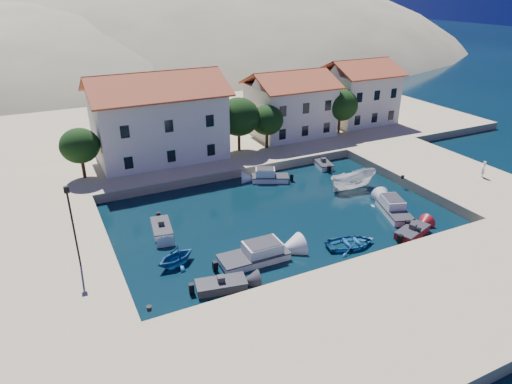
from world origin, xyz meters
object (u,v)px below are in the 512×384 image
(boat_east, at_px, (352,189))
(pedestrian, at_px, (483,169))
(rowboat_south, at_px, (350,246))
(cabin_cruiser_south, at_px, (254,255))
(building_left, at_px, (157,115))
(cabin_cruiser_east, at_px, (395,210))
(lamppost, at_px, (72,219))
(building_mid, at_px, (290,102))
(building_right, at_px, (359,90))

(boat_east, xyz_separation_m, pedestrian, (12.61, -5.35, 1.89))
(rowboat_south, relative_size, pedestrian, 2.35)
(cabin_cruiser_south, xyz_separation_m, pedestrian, (27.79, 2.32, 1.41))
(building_left, distance_m, cabin_cruiser_east, 27.96)
(lamppost, xyz_separation_m, boat_east, (27.35, 4.01, -4.75))
(building_mid, relative_size, cabin_cruiser_south, 1.93)
(building_mid, distance_m, pedestrian, 24.89)
(building_mid, xyz_separation_m, building_right, (12.00, 1.00, 0.25))
(building_mid, relative_size, cabin_cruiser_east, 2.04)
(rowboat_south, relative_size, cabin_cruiser_east, 0.81)
(building_right, height_order, pedestrian, building_right)
(building_right, relative_size, cabin_cruiser_south, 1.73)
(rowboat_south, height_order, pedestrian, pedestrian)
(building_right, distance_m, pedestrian, 23.66)
(building_mid, bearing_deg, cabin_cruiser_east, -95.46)
(building_mid, xyz_separation_m, boat_east, (-2.15, -16.99, -5.22))
(boat_east, distance_m, pedestrian, 13.82)
(lamppost, bearing_deg, pedestrian, -1.92)
(cabin_cruiser_south, relative_size, boat_east, 1.03)
(cabin_cruiser_south, distance_m, rowboat_south, 8.20)
(building_mid, height_order, pedestrian, building_mid)
(building_right, xyz_separation_m, cabin_cruiser_south, (-29.33, -25.66, -5.00))
(building_mid, height_order, lamppost, building_mid)
(cabin_cruiser_south, distance_m, pedestrian, 27.92)
(rowboat_south, bearing_deg, building_mid, -10.04)
(building_left, xyz_separation_m, boat_east, (15.85, -15.99, -5.94))
(building_right, xyz_separation_m, cabin_cruiser_east, (-14.24, -24.45, -5.00))
(lamppost, height_order, pedestrian, lamppost)
(building_mid, distance_m, cabin_cruiser_south, 30.51)
(cabin_cruiser_east, bearing_deg, pedestrian, -66.13)
(building_left, height_order, lamppost, building_left)
(building_left, distance_m, cabin_cruiser_south, 24.29)
(cabin_cruiser_east, distance_m, pedestrian, 12.82)
(pedestrian, bearing_deg, building_mid, -102.78)
(building_mid, height_order, cabin_cruiser_south, building_mid)
(building_left, bearing_deg, lamppost, -119.90)
(building_left, relative_size, pedestrian, 8.27)
(rowboat_south, relative_size, boat_east, 0.79)
(rowboat_south, xyz_separation_m, pedestrian, (19.76, 3.88, 1.89))
(building_mid, xyz_separation_m, cabin_cruiser_south, (-17.33, -24.66, -4.75))
(building_mid, distance_m, boat_east, 17.91)
(rowboat_south, xyz_separation_m, cabin_cruiser_east, (7.06, 2.77, 0.48))
(building_left, relative_size, lamppost, 2.36)
(building_mid, bearing_deg, lamppost, -144.55)
(building_left, relative_size, cabin_cruiser_east, 2.86)
(rowboat_south, height_order, boat_east, boat_east)
(cabin_cruiser_east, bearing_deg, building_left, 53.96)
(cabin_cruiser_east, bearing_deg, rowboat_south, 130.32)
(lamppost, bearing_deg, building_mid, 35.45)
(cabin_cruiser_south, bearing_deg, lamppost, 164.12)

